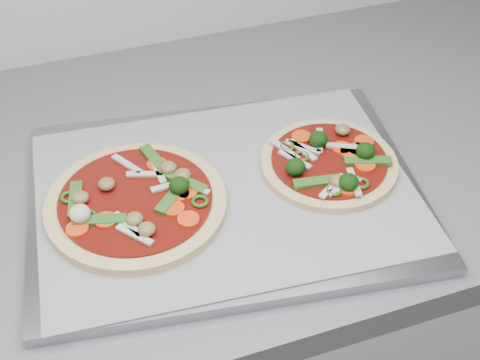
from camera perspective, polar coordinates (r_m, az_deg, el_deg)
name	(u,v)px	position (r m, az deg, el deg)	size (l,w,h in m)	color
base_cabinet	(477,280)	(1.41, 19.54, -8.06)	(3.60, 0.60, 0.86)	silver
baking_tray	(225,195)	(0.81, -1.26, -1.26)	(0.46, 0.34, 0.02)	gray
parchment	(225,190)	(0.80, -1.27, -0.82)	(0.44, 0.32, 0.00)	#96969B
pizza_left	(136,202)	(0.78, -8.83, -1.87)	(0.23, 0.23, 0.04)	#CFBB73
pizza_right	(330,162)	(0.83, 7.70, 1.52)	(0.20, 0.20, 0.03)	#CFBB73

